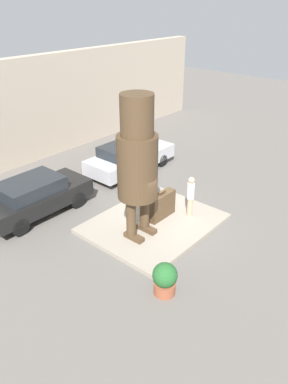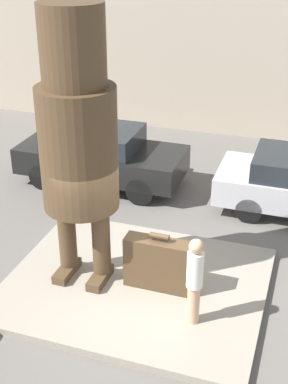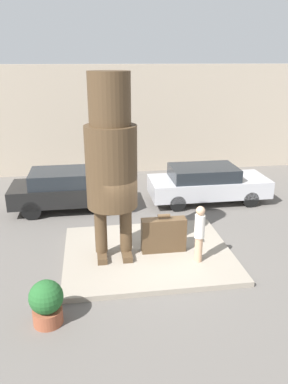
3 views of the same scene
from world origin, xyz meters
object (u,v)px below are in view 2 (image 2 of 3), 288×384
at_px(giant_suitcase, 159,264).
at_px(parked_car_black, 100,154).
at_px(statue_figure, 78,131).
at_px(tourist, 195,278).

bearing_deg(giant_suitcase, parked_car_black, 125.45).
distance_m(giant_suitcase, parked_car_black, 5.02).
distance_m(statue_figure, parked_car_black, 4.98).
bearing_deg(giant_suitcase, statue_figure, -176.85).
bearing_deg(parked_car_black, giant_suitcase, -54.55).
distance_m(tourist, parked_car_black, 6.13).
bearing_deg(tourist, parked_car_black, 127.85).
bearing_deg(parked_car_black, tourist, -52.15).
relative_size(giant_suitcase, tourist, 0.79).
distance_m(statue_figure, giant_suitcase, 2.87).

